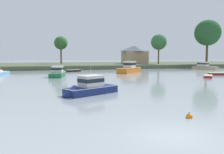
{
  "coord_description": "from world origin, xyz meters",
  "views": [
    {
      "loc": [
        -5.72,
        -9.76,
        3.84
      ],
      "look_at": [
        3.13,
        23.39,
        0.72
      ],
      "focal_mm": 36.71,
      "sensor_mm": 36.0,
      "label": 1
    }
  ],
  "objects_px": {
    "cruiser_sand": "(202,68)",
    "cruiser_green": "(58,74)",
    "dinghy_red": "(208,77)",
    "mooring_buoy_orange": "(189,117)",
    "mooring_buoy_red": "(95,81)",
    "cruiser_navy": "(87,90)",
    "dinghy_black": "(73,71)",
    "dinghy_maroon": "(218,74)",
    "cruiser_orange": "(131,70)"
  },
  "relations": [
    {
      "from": "cruiser_sand",
      "to": "cruiser_green",
      "type": "bearing_deg",
      "value": -162.69
    },
    {
      "from": "cruiser_sand",
      "to": "dinghy_red",
      "type": "height_order",
      "value": "cruiser_sand"
    },
    {
      "from": "cruiser_sand",
      "to": "mooring_buoy_orange",
      "type": "distance_m",
      "value": 56.96
    },
    {
      "from": "cruiser_sand",
      "to": "dinghy_red",
      "type": "bearing_deg",
      "value": -124.46
    },
    {
      "from": "mooring_buoy_orange",
      "to": "cruiser_green",
      "type": "bearing_deg",
      "value": 102.22
    },
    {
      "from": "mooring_buoy_orange",
      "to": "mooring_buoy_red",
      "type": "xyz_separation_m",
      "value": [
        -1.99,
        21.38,
        0.02
      ]
    },
    {
      "from": "cruiser_navy",
      "to": "dinghy_black",
      "type": "relative_size",
      "value": 1.65
    },
    {
      "from": "cruiser_green",
      "to": "mooring_buoy_red",
      "type": "height_order",
      "value": "cruiser_green"
    },
    {
      "from": "dinghy_black",
      "to": "dinghy_maroon",
      "type": "bearing_deg",
      "value": -33.79
    },
    {
      "from": "cruiser_sand",
      "to": "mooring_buoy_orange",
      "type": "relative_size",
      "value": 17.42
    },
    {
      "from": "dinghy_maroon",
      "to": "dinghy_red",
      "type": "xyz_separation_m",
      "value": [
        -5.59,
        -4.27,
        -0.01
      ]
    },
    {
      "from": "dinghy_red",
      "to": "cruiser_green",
      "type": "bearing_deg",
      "value": 160.33
    },
    {
      "from": "cruiser_orange",
      "to": "cruiser_navy",
      "type": "xyz_separation_m",
      "value": [
        -14.83,
        -28.51,
        -0.13
      ]
    },
    {
      "from": "dinghy_black",
      "to": "cruiser_navy",
      "type": "bearing_deg",
      "value": -93.24
    },
    {
      "from": "cruiser_orange",
      "to": "mooring_buoy_red",
      "type": "distance_m",
      "value": 21.14
    },
    {
      "from": "cruiser_green",
      "to": "dinghy_maroon",
      "type": "height_order",
      "value": "cruiser_green"
    },
    {
      "from": "cruiser_navy",
      "to": "mooring_buoy_red",
      "type": "distance_m",
      "value": 11.45
    },
    {
      "from": "cruiser_orange",
      "to": "cruiser_navy",
      "type": "distance_m",
      "value": 32.14
    },
    {
      "from": "dinghy_maroon",
      "to": "cruiser_navy",
      "type": "xyz_separation_m",
      "value": [
        -29.65,
        -17.02,
        0.29
      ]
    },
    {
      "from": "dinghy_red",
      "to": "cruiser_navy",
      "type": "bearing_deg",
      "value": -152.08
    },
    {
      "from": "cruiser_navy",
      "to": "dinghy_red",
      "type": "distance_m",
      "value": 27.22
    },
    {
      "from": "dinghy_maroon",
      "to": "dinghy_red",
      "type": "bearing_deg",
      "value": -142.63
    },
    {
      "from": "dinghy_red",
      "to": "mooring_buoy_red",
      "type": "distance_m",
      "value": 21.23
    },
    {
      "from": "cruiser_sand",
      "to": "mooring_buoy_red",
      "type": "height_order",
      "value": "cruiser_sand"
    },
    {
      "from": "dinghy_black",
      "to": "cruiser_orange",
      "type": "bearing_deg",
      "value": -28.63
    },
    {
      "from": "cruiser_orange",
      "to": "mooring_buoy_red",
      "type": "relative_size",
      "value": 14.38
    },
    {
      "from": "dinghy_maroon",
      "to": "cruiser_sand",
      "type": "height_order",
      "value": "cruiser_sand"
    },
    {
      "from": "dinghy_maroon",
      "to": "cruiser_navy",
      "type": "distance_m",
      "value": 34.18
    },
    {
      "from": "dinghy_red",
      "to": "mooring_buoy_red",
      "type": "relative_size",
      "value": 6.33
    },
    {
      "from": "cruiser_green",
      "to": "mooring_buoy_orange",
      "type": "relative_size",
      "value": 15.57
    },
    {
      "from": "mooring_buoy_red",
      "to": "dinghy_black",
      "type": "bearing_deg",
      "value": 92.05
    },
    {
      "from": "mooring_buoy_orange",
      "to": "cruiser_orange",
      "type": "bearing_deg",
      "value": 75.61
    },
    {
      "from": "cruiser_orange",
      "to": "mooring_buoy_orange",
      "type": "distance_m",
      "value": 40.08
    },
    {
      "from": "cruiser_navy",
      "to": "mooring_buoy_red",
      "type": "height_order",
      "value": "cruiser_navy"
    },
    {
      "from": "cruiser_green",
      "to": "mooring_buoy_orange",
      "type": "distance_m",
      "value": 33.17
    },
    {
      "from": "mooring_buoy_orange",
      "to": "mooring_buoy_red",
      "type": "distance_m",
      "value": 21.48
    },
    {
      "from": "dinghy_red",
      "to": "mooring_buoy_orange",
      "type": "xyz_separation_m",
      "value": [
        -19.17,
        -23.05,
        -0.08
      ]
    },
    {
      "from": "cruiser_green",
      "to": "dinghy_red",
      "type": "height_order",
      "value": "cruiser_green"
    },
    {
      "from": "dinghy_black",
      "to": "mooring_buoy_orange",
      "type": "relative_size",
      "value": 8.63
    },
    {
      "from": "cruiser_orange",
      "to": "dinghy_black",
      "type": "relative_size",
      "value": 2.03
    },
    {
      "from": "cruiser_orange",
      "to": "dinghy_red",
      "type": "xyz_separation_m",
      "value": [
        9.22,
        -15.76,
        -0.43
      ]
    },
    {
      "from": "dinghy_red",
      "to": "dinghy_black",
      "type": "xyz_separation_m",
      "value": [
        -22.04,
        22.77,
        0.01
      ]
    },
    {
      "from": "cruiser_green",
      "to": "mooring_buoy_red",
      "type": "xyz_separation_m",
      "value": [
        5.03,
        -11.03,
        -0.38
      ]
    },
    {
      "from": "cruiser_orange",
      "to": "mooring_buoy_red",
      "type": "xyz_separation_m",
      "value": [
        -11.95,
        -17.43,
        -0.49
      ]
    },
    {
      "from": "cruiser_orange",
      "to": "cruiser_green",
      "type": "bearing_deg",
      "value": -159.33
    },
    {
      "from": "cruiser_orange",
      "to": "mooring_buoy_orange",
      "type": "bearing_deg",
      "value": -104.39
    },
    {
      "from": "dinghy_red",
      "to": "dinghy_black",
      "type": "height_order",
      "value": "dinghy_black"
    },
    {
      "from": "cruiser_sand",
      "to": "cruiser_navy",
      "type": "distance_m",
      "value": 52.68
    },
    {
      "from": "cruiser_green",
      "to": "cruiser_orange",
      "type": "distance_m",
      "value": 18.14
    },
    {
      "from": "cruiser_sand",
      "to": "mooring_buoy_red",
      "type": "bearing_deg",
      "value": -146.69
    }
  ]
}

